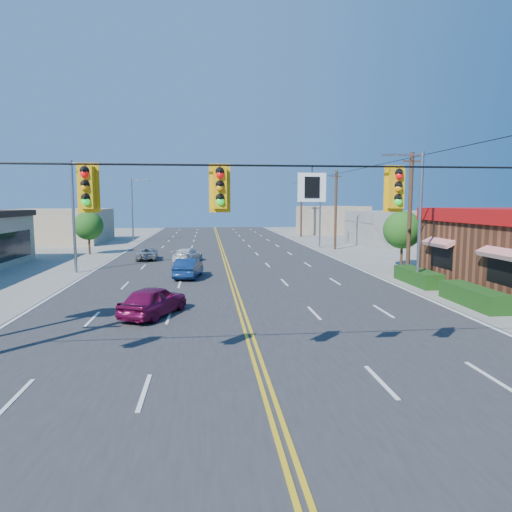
{
  "coord_description": "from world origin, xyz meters",
  "views": [
    {
      "loc": [
        -1.54,
        -11.82,
        5.06
      ],
      "look_at": [
        1.05,
        12.26,
        2.2
      ],
      "focal_mm": 32.0,
      "sensor_mm": 36.0,
      "label": 1
    }
  ],
  "objects": [
    {
      "name": "ground",
      "position": [
        0.0,
        0.0,
        0.0
      ],
      "size": [
        160.0,
        160.0,
        0.0
      ],
      "primitive_type": "plane",
      "color": "gray",
      "rests_on": "ground"
    },
    {
      "name": "road",
      "position": [
        0.0,
        20.0,
        0.03
      ],
      "size": [
        20.0,
        120.0,
        0.06
      ],
      "primitive_type": "cube",
      "color": "#2D2D30",
      "rests_on": "ground"
    },
    {
      "name": "signal_span",
      "position": [
        -0.12,
        0.0,
        4.89
      ],
      "size": [
        24.32,
        0.34,
        9.0
      ],
      "color": "#47301E",
      "rests_on": "ground"
    },
    {
      "name": "streetlight_se",
      "position": [
        10.79,
        14.0,
        4.51
      ],
      "size": [
        2.55,
        0.25,
        8.0
      ],
      "color": "gray",
      "rests_on": "ground"
    },
    {
      "name": "streetlight_ne",
      "position": [
        10.79,
        38.0,
        4.51
      ],
      "size": [
        2.55,
        0.25,
        8.0
      ],
      "color": "gray",
      "rests_on": "ground"
    },
    {
      "name": "streetlight_sw",
      "position": [
        -10.79,
        22.0,
        4.51
      ],
      "size": [
        2.55,
        0.25,
        8.0
      ],
      "color": "gray",
      "rests_on": "ground"
    },
    {
      "name": "streetlight_nw",
      "position": [
        -10.79,
        48.0,
        4.51
      ],
      "size": [
        2.55,
        0.25,
        8.0
      ],
      "color": "gray",
      "rests_on": "ground"
    },
    {
      "name": "utility_pole_near",
      "position": [
        12.2,
        18.0,
        4.2
      ],
      "size": [
        0.28,
        0.28,
        8.4
      ],
      "primitive_type": "cylinder",
      "color": "#47301E",
      "rests_on": "ground"
    },
    {
      "name": "utility_pole_mid",
      "position": [
        12.2,
        36.0,
        4.2
      ],
      "size": [
        0.28,
        0.28,
        8.4
      ],
      "primitive_type": "cylinder",
      "color": "#47301E",
      "rests_on": "ground"
    },
    {
      "name": "utility_pole_far",
      "position": [
        12.2,
        54.0,
        4.2
      ],
      "size": [
        0.28,
        0.28,
        8.4
      ],
      "primitive_type": "cylinder",
      "color": "#47301E",
      "rests_on": "ground"
    },
    {
      "name": "tree_kfc_rear",
      "position": [
        13.5,
        22.0,
        2.93
      ],
      "size": [
        2.94,
        2.94,
        4.41
      ],
      "color": "#47301E",
      "rests_on": "ground"
    },
    {
      "name": "tree_west",
      "position": [
        -13.0,
        34.0,
        2.79
      ],
      "size": [
        2.8,
        2.8,
        4.2
      ],
      "color": "#47301E",
      "rests_on": "ground"
    },
    {
      "name": "bld_east_mid",
      "position": [
        22.0,
        40.0,
        2.0
      ],
      "size": [
        12.0,
        10.0,
        4.0
      ],
      "primitive_type": "cube",
      "color": "gray",
      "rests_on": "ground"
    },
    {
      "name": "bld_west_far",
      "position": [
        -20.0,
        48.0,
        2.1
      ],
      "size": [
        11.0,
        12.0,
        4.2
      ],
      "primitive_type": "cube",
      "color": "tan",
      "rests_on": "ground"
    },
    {
      "name": "bld_east_far",
      "position": [
        19.0,
        62.0,
        2.2
      ],
      "size": [
        10.0,
        10.0,
        4.4
      ],
      "primitive_type": "cube",
      "color": "tan",
      "rests_on": "ground"
    },
    {
      "name": "car_magenta",
      "position": [
        -3.94,
        8.34,
        0.67
      ],
      "size": [
        3.06,
        4.25,
        1.34
      ],
      "primitive_type": "imported",
      "rotation": [
        0.0,
        0.0,
        2.72
      ],
      "color": "maroon",
      "rests_on": "ground"
    },
    {
      "name": "car_blue",
      "position": [
        -2.81,
        18.55,
        0.65
      ],
      "size": [
        1.96,
        4.1,
        1.3
      ],
      "primitive_type": "imported",
      "rotation": [
        0.0,
        0.0,
        2.99
      ],
      "color": "navy",
      "rests_on": "ground"
    },
    {
      "name": "car_white",
      "position": [
        -3.19,
        26.62,
        0.58
      ],
      "size": [
        2.73,
        4.3,
        1.16
      ],
      "primitive_type": "imported",
      "rotation": [
        0.0,
        0.0,
        2.84
      ],
      "color": "silver",
      "rests_on": "ground"
    },
    {
      "name": "car_silver",
      "position": [
        -6.81,
        28.64,
        0.54
      ],
      "size": [
        2.1,
        4.01,
        1.08
      ],
      "primitive_type": "imported",
      "rotation": [
        0.0,
        0.0,
        3.22
      ],
      "color": "#A8A8AD",
      "rests_on": "ground"
    }
  ]
}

